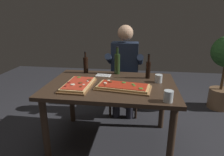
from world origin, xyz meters
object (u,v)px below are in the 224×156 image
vinegar_bottle_green (86,65)px  tumbler_far_side (159,79)px  pizza_rectangular_front (123,87)px  oil_bottle_amber (117,63)px  tumbler_near_camera (168,97)px  diner_chair (125,81)px  dining_table (111,92)px  seated_diner (124,67)px  pizza_rectangular_left (78,84)px  wine_bottle_dark (148,69)px

vinegar_bottle_green → tumbler_far_side: (0.91, -0.26, -0.07)m
pizza_rectangular_front → oil_bottle_amber: oil_bottle_amber is taller
tumbler_near_camera → tumbler_far_side: (-0.04, 0.51, -0.01)m
diner_chair → dining_table: bearing=-95.7°
pizza_rectangular_front → seated_diner: size_ratio=0.45×
oil_bottle_amber → seated_diner: 0.38m
oil_bottle_amber → diner_chair: size_ratio=0.40×
oil_bottle_amber → diner_chair: (0.07, 0.46, -0.39)m
pizza_rectangular_left → vinegar_bottle_green: vinegar_bottle_green is taller
dining_table → diner_chair: 0.87m
dining_table → tumbler_near_camera: bearing=-35.0°
wine_bottle_dark → seated_diner: seated_diner is taller
dining_table → seated_diner: size_ratio=1.05×
pizza_rectangular_front → pizza_rectangular_left: 0.48m
tumbler_near_camera → seated_diner: seated_diner is taller
pizza_rectangular_left → oil_bottle_amber: 0.64m
dining_table → diner_chair: (0.09, 0.86, -0.16)m
dining_table → wine_bottle_dark: wine_bottle_dark is taller
wine_bottle_dark → tumbler_far_side: 0.19m
diner_chair → seated_diner: seated_diner is taller
pizza_rectangular_left → wine_bottle_dark: 0.84m
pizza_rectangular_front → vinegar_bottle_green: size_ratio=2.12×
wine_bottle_dark → vinegar_bottle_green: size_ratio=1.06×
pizza_rectangular_front → seated_diner: 0.87m
pizza_rectangular_front → diner_chair: (-0.06, 0.99, -0.27)m
pizza_rectangular_left → diner_chair: (0.42, 0.98, -0.27)m
seated_diner → vinegar_bottle_green: bearing=-143.1°
vinegar_bottle_green → pizza_rectangular_left: bearing=-84.0°
oil_bottle_amber → seated_diner: seated_diner is taller
dining_table → pizza_rectangular_front: pizza_rectangular_front is taller
vinegar_bottle_green → seated_diner: (0.48, 0.36, -0.11)m
oil_bottle_amber → tumbler_near_camera: bearing=-55.4°
vinegar_bottle_green → diner_chair: bearing=45.1°
dining_table → tumbler_near_camera: tumbler_near_camera is taller
seated_diner → diner_chair: bearing=90.0°
pizza_rectangular_front → dining_table: bearing=136.6°
dining_table → oil_bottle_amber: (0.02, 0.39, 0.23)m
diner_chair → seated_diner: bearing=-90.0°
wine_bottle_dark → seated_diner: (-0.32, 0.48, -0.11)m
tumbler_near_camera → seated_diner: size_ratio=0.08×
pizza_rectangular_left → seated_diner: (0.42, 0.86, -0.02)m
vinegar_bottle_green → tumbler_near_camera: vinegar_bottle_green is taller
pizza_rectangular_front → diner_chair: size_ratio=0.68×
wine_bottle_dark → oil_bottle_amber: oil_bottle_amber is taller
pizza_rectangular_front → pizza_rectangular_left: same height
tumbler_far_side → pizza_rectangular_left: bearing=-163.8°
pizza_rectangular_front → wine_bottle_dark: wine_bottle_dark is taller
tumbler_near_camera → tumbler_far_side: size_ratio=1.15×
wine_bottle_dark → seated_diner: 0.58m
dining_table → pizza_rectangular_front: (0.14, -0.13, 0.12)m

